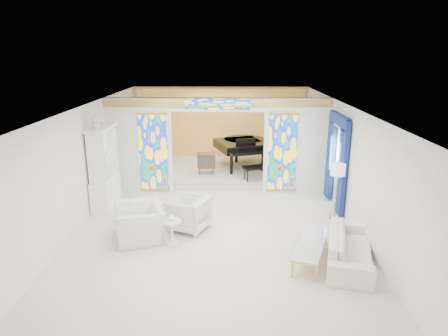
{
  "coord_description": "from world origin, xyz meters",
  "views": [
    {
      "loc": [
        0.34,
        -10.27,
        4.36
      ],
      "look_at": [
        0.22,
        0.2,
        1.3
      ],
      "focal_mm": 32.0,
      "sensor_mm": 36.0,
      "label": 1
    }
  ],
  "objects_px": {
    "sofa": "(350,248)",
    "grand_piano": "(243,145)",
    "armchair_left": "(140,222)",
    "coffee_table": "(311,244)",
    "china_cabinet": "(104,168)",
    "tv_console": "(206,160)",
    "armchair_right": "(188,213)"
  },
  "relations": [
    {
      "from": "china_cabinet",
      "to": "grand_piano",
      "type": "distance_m",
      "value": 5.53
    },
    {
      "from": "armchair_right",
      "to": "coffee_table",
      "type": "relative_size",
      "value": 0.49
    },
    {
      "from": "sofa",
      "to": "tv_console",
      "type": "relative_size",
      "value": 3.08
    },
    {
      "from": "grand_piano",
      "to": "armchair_right",
      "type": "bearing_deg",
      "value": -125.43
    },
    {
      "from": "tv_console",
      "to": "armchair_right",
      "type": "bearing_deg",
      "value": -97.32
    },
    {
      "from": "armchair_left",
      "to": "coffee_table",
      "type": "height_order",
      "value": "armchair_left"
    },
    {
      "from": "armchair_right",
      "to": "coffee_table",
      "type": "bearing_deg",
      "value": 84.04
    },
    {
      "from": "armchair_left",
      "to": "armchair_right",
      "type": "xyz_separation_m",
      "value": [
        1.13,
        0.53,
        0.02
      ]
    },
    {
      "from": "grand_piano",
      "to": "sofa",
      "type": "bearing_deg",
      "value": -92.19
    },
    {
      "from": "armchair_left",
      "to": "tv_console",
      "type": "distance_m",
      "value": 4.98
    },
    {
      "from": "armchair_left",
      "to": "sofa",
      "type": "distance_m",
      "value": 4.87
    },
    {
      "from": "coffee_table",
      "to": "grand_piano",
      "type": "xyz_separation_m",
      "value": [
        -1.26,
        6.78,
        0.62
      ]
    },
    {
      "from": "china_cabinet",
      "to": "tv_console",
      "type": "distance_m",
      "value": 3.92
    },
    {
      "from": "china_cabinet",
      "to": "tv_console",
      "type": "height_order",
      "value": "china_cabinet"
    },
    {
      "from": "china_cabinet",
      "to": "armchair_right",
      "type": "bearing_deg",
      "value": -30.96
    },
    {
      "from": "armchair_left",
      "to": "tv_console",
      "type": "relative_size",
      "value": 1.7
    },
    {
      "from": "china_cabinet",
      "to": "grand_piano",
      "type": "bearing_deg",
      "value": 42.42
    },
    {
      "from": "grand_piano",
      "to": "tv_console",
      "type": "bearing_deg",
      "value": -161.96
    },
    {
      "from": "grand_piano",
      "to": "tv_console",
      "type": "xyz_separation_m",
      "value": [
        -1.31,
        -1.0,
        -0.33
      ]
    },
    {
      "from": "sofa",
      "to": "tv_console",
      "type": "xyz_separation_m",
      "value": [
        -3.4,
        5.86,
        0.33
      ]
    },
    {
      "from": "armchair_left",
      "to": "armchair_right",
      "type": "distance_m",
      "value": 1.24
    },
    {
      "from": "armchair_right",
      "to": "sofa",
      "type": "bearing_deg",
      "value": 88.73
    },
    {
      "from": "armchair_right",
      "to": "sofa",
      "type": "relative_size",
      "value": 0.41
    },
    {
      "from": "grand_piano",
      "to": "tv_console",
      "type": "height_order",
      "value": "grand_piano"
    },
    {
      "from": "armchair_left",
      "to": "grand_piano",
      "type": "xyz_separation_m",
      "value": [
        2.66,
        5.78,
        0.59
      ]
    },
    {
      "from": "coffee_table",
      "to": "tv_console",
      "type": "height_order",
      "value": "tv_console"
    },
    {
      "from": "armchair_right",
      "to": "tv_console",
      "type": "height_order",
      "value": "tv_console"
    },
    {
      "from": "coffee_table",
      "to": "grand_piano",
      "type": "relative_size",
      "value": 0.57
    },
    {
      "from": "armchair_right",
      "to": "grand_piano",
      "type": "bearing_deg",
      "value": -173.67
    },
    {
      "from": "sofa",
      "to": "grand_piano",
      "type": "bearing_deg",
      "value": 32.15
    },
    {
      "from": "china_cabinet",
      "to": "coffee_table",
      "type": "xyz_separation_m",
      "value": [
        5.34,
        -3.05,
        -0.8
      ]
    },
    {
      "from": "china_cabinet",
      "to": "coffee_table",
      "type": "height_order",
      "value": "china_cabinet"
    }
  ]
}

